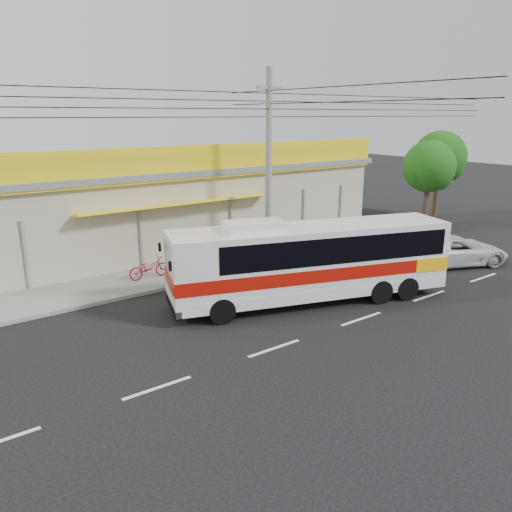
{
  "coord_description": "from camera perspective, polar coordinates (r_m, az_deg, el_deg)",
  "views": [
    {
      "loc": [
        -12.89,
        -13.72,
        7.11
      ],
      "look_at": [
        -1.43,
        2.0,
        1.57
      ],
      "focal_mm": 35.0,
      "sensor_mm": 36.0,
      "label": 1
    }
  ],
  "objects": [
    {
      "name": "white_car",
      "position": [
        26.24,
        21.79,
        0.63
      ],
      "size": [
        5.61,
        4.15,
        1.42
      ],
      "primitive_type": "imported",
      "rotation": [
        0.0,
        0.0,
        1.17
      ],
      "color": "silver",
      "rests_on": "ground"
    },
    {
      "name": "tree_far",
      "position": [
        37.81,
        20.4,
        10.35
      ],
      "size": [
        3.65,
        3.65,
        6.04
      ],
      "color": "#372616",
      "rests_on": "ground"
    },
    {
      "name": "tree_near",
      "position": [
        34.63,
        19.35,
        9.45
      ],
      "size": [
        3.34,
        3.34,
        5.53
      ],
      "color": "#372616",
      "rests_on": "ground"
    },
    {
      "name": "sidewalk",
      "position": [
        24.59,
        -2.8,
        -0.74
      ],
      "size": [
        30.0,
        3.2,
        0.15
      ],
      "primitive_type": "cube",
      "color": "gray",
      "rests_on": "ground"
    },
    {
      "name": "utility_pole",
      "position": [
        23.75,
        1.49,
        16.99
      ],
      "size": [
        34.0,
        14.0,
        9.17
      ],
      "color": "slate",
      "rests_on": "ground"
    },
    {
      "name": "motorbike_red",
      "position": [
        22.35,
        -12.14,
        -1.3
      ],
      "size": [
        1.85,
        0.65,
        0.97
      ],
      "primitive_type": "imported",
      "rotation": [
        0.0,
        0.0,
        1.57
      ],
      "color": "maroon",
      "rests_on": "sidewalk"
    },
    {
      "name": "ground",
      "position": [
        20.13,
        6.68,
        -4.9
      ],
      "size": [
        120.0,
        120.0,
        0.0
      ],
      "primitive_type": "plane",
      "color": "black",
      "rests_on": "ground"
    },
    {
      "name": "coach_bus",
      "position": [
        19.36,
        6.75,
        -0.13
      ],
      "size": [
        11.1,
        5.57,
        3.36
      ],
      "rotation": [
        0.0,
        0.0,
        -0.31
      ],
      "color": "silver",
      "rests_on": "ground"
    },
    {
      "name": "lane_markings",
      "position": [
        18.52,
        11.96,
        -7.05
      ],
      "size": [
        50.0,
        0.12,
        0.01
      ],
      "primitive_type": null,
      "color": "silver",
      "rests_on": "ground"
    },
    {
      "name": "storefront_building",
      "position": [
        28.77,
        -8.99,
        6.08
      ],
      "size": [
        22.6,
        9.2,
        5.7
      ],
      "color": "#A8A088",
      "rests_on": "ground"
    }
  ]
}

